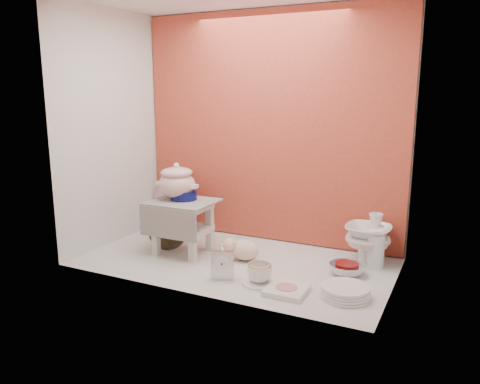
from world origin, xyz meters
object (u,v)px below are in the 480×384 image
object	(u,v)px
blue_white_vase	(172,217)
step_stool	(183,227)
dinner_plate_stack	(345,292)
mantel_clock	(223,264)
soup_tureen	(177,181)
crystal_bowl	(347,269)
gold_rim_teacup	(260,273)
plush_pig	(245,250)
floral_platter	(174,203)
porcelain_tower	(368,237)

from	to	relation	value
blue_white_vase	step_stool	bearing A→B (deg)	-46.57
dinner_plate_stack	mantel_clock	bearing A→B (deg)	-174.43
soup_tureen	crystal_bowl	distance (m)	1.14
gold_rim_teacup	dinner_plate_stack	xyz separation A→B (m)	(0.44, 0.03, -0.03)
plush_pig	crystal_bowl	bearing A→B (deg)	-2.66
blue_white_vase	crystal_bowl	world-z (taller)	blue_white_vase
floral_platter	step_stool	bearing A→B (deg)	-49.54
mantel_clock	gold_rim_teacup	bearing A→B (deg)	-13.00
step_stool	blue_white_vase	size ratio (longest dim) A/B	1.60
porcelain_tower	soup_tureen	bearing A→B (deg)	-164.56
step_stool	crystal_bowl	bearing A→B (deg)	4.23
gold_rim_teacup	mantel_clock	bearing A→B (deg)	-172.12
gold_rim_teacup	crystal_bowl	size ratio (longest dim) A/B	0.65
floral_platter	porcelain_tower	size ratio (longest dim) A/B	1.42
floral_platter	porcelain_tower	world-z (taller)	floral_platter
blue_white_vase	crystal_bowl	distance (m)	1.32
plush_pig	crystal_bowl	world-z (taller)	plush_pig
soup_tureen	floral_platter	bearing A→B (deg)	127.22
blue_white_vase	mantel_clock	bearing A→B (deg)	-39.04
blue_white_vase	dinner_plate_stack	xyz separation A→B (m)	(1.36, -0.51, -0.09)
soup_tureen	step_stool	bearing A→B (deg)	-26.56
soup_tureen	gold_rim_teacup	distance (m)	0.83
mantel_clock	floral_platter	bearing A→B (deg)	118.18
crystal_bowl	porcelain_tower	bearing A→B (deg)	76.92
porcelain_tower	dinner_plate_stack	bearing A→B (deg)	-89.44
plush_pig	porcelain_tower	distance (m)	0.73
step_stool	soup_tureen	size ratio (longest dim) A/B	1.44
step_stool	dinner_plate_stack	size ratio (longest dim) A/B	1.58
blue_white_vase	porcelain_tower	bearing A→B (deg)	1.38
mantel_clock	soup_tureen	bearing A→B (deg)	127.01
porcelain_tower	step_stool	bearing A→B (deg)	-162.46
step_stool	blue_white_vase	distance (m)	0.42
plush_pig	porcelain_tower	bearing A→B (deg)	17.13
plush_pig	dinner_plate_stack	bearing A→B (deg)	-27.71
floral_platter	gold_rim_teacup	distance (m)	1.13
gold_rim_teacup	step_stool	bearing A→B (deg)	158.73
dinner_plate_stack	porcelain_tower	distance (m)	0.56
soup_tureen	dinner_plate_stack	bearing A→B (deg)	-11.89
step_stool	mantel_clock	bearing A→B (deg)	-33.43
blue_white_vase	dinner_plate_stack	size ratio (longest dim) A/B	0.99
crystal_bowl	porcelain_tower	distance (m)	0.28
soup_tureen	plush_pig	distance (m)	0.60
crystal_bowl	gold_rim_teacup	bearing A→B (deg)	-138.91
gold_rim_teacup	porcelain_tower	world-z (taller)	porcelain_tower
plush_pig	dinner_plate_stack	xyz separation A→B (m)	(0.66, -0.25, -0.04)
dinner_plate_stack	crystal_bowl	bearing A→B (deg)	102.16
floral_platter	crystal_bowl	xyz separation A→B (m)	(1.32, -0.28, -0.18)
plush_pig	porcelain_tower	xyz separation A→B (m)	(0.66, 0.30, 0.08)
step_stool	plush_pig	xyz separation A→B (m)	(0.41, 0.04, -0.10)
floral_platter	porcelain_tower	xyz separation A→B (m)	(1.37, -0.03, -0.06)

